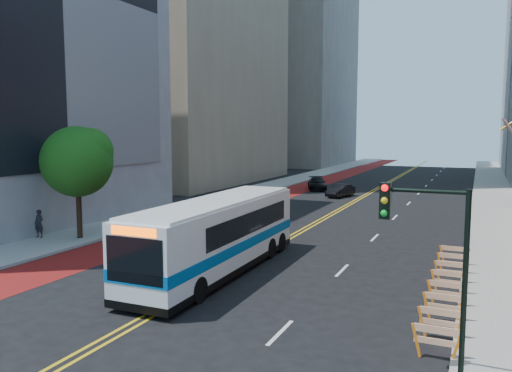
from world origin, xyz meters
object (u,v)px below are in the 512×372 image
at_px(traffic_signal, 429,243).
at_px(pedestrian, 39,224).
at_px(car_a, 237,196).
at_px(transit_bus, 219,234).
at_px(car_c, 317,184).
at_px(street_tree, 78,159).
at_px(car_b, 341,190).

xyz_separation_m(traffic_signal, pedestrian, (-23.01, 8.58, -2.72)).
bearing_deg(traffic_signal, car_a, 124.88).
height_order(transit_bus, car_c, transit_bus).
bearing_deg(car_a, pedestrian, -99.95).
bearing_deg(transit_bus, car_a, 113.22).
distance_m(street_tree, traffic_signal, 22.79).
height_order(car_c, pedestrian, pedestrian).
distance_m(street_tree, car_b, 27.85).
xyz_separation_m(car_a, car_c, (3.29, 13.60, -0.06)).
bearing_deg(car_a, traffic_signal, -51.81).
bearing_deg(traffic_signal, car_b, 107.88).
distance_m(traffic_signal, car_a, 32.86).
bearing_deg(car_b, car_c, 142.99).
height_order(street_tree, car_c, street_tree).
distance_m(transit_bus, car_c, 33.99).
height_order(car_b, car_c, car_c).
bearing_deg(pedestrian, traffic_signal, -26.89).
bearing_deg(transit_bus, street_tree, 165.55).
height_order(transit_bus, car_a, transit_bus).
xyz_separation_m(car_c, pedestrian, (-7.59, -31.86, 0.31)).
bearing_deg(traffic_signal, car_c, 110.88).
relative_size(traffic_signal, pedestrian, 2.99).
bearing_deg(car_c, traffic_signal, -90.70).
relative_size(car_a, pedestrian, 2.58).
height_order(car_a, pedestrian, pedestrian).
height_order(transit_bus, pedestrian, transit_bus).
bearing_deg(car_c, car_b, -72.84).
relative_size(street_tree, traffic_signal, 1.32).
bearing_deg(car_a, transit_bus, -62.59).
distance_m(car_a, car_b, 11.29).
bearing_deg(traffic_signal, street_tree, 155.18).
bearing_deg(transit_bus, car_b, 92.40).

